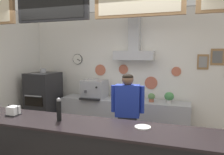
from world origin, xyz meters
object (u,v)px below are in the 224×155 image
object	(u,v)px
espresso_machine	(94,89)
condiment_plate	(143,127)
potted_rosemary	(169,97)
shop_worker	(127,116)
pizza_oven	(44,103)
napkin_holder	(13,111)
pepper_grinder	(59,109)
potted_oregano	(132,94)
potted_basil	(151,97)

from	to	relation	value
espresso_machine	condiment_plate	xyz separation A→B (m)	(1.56, -2.17, -0.03)
potted_rosemary	condiment_plate	distance (m)	2.16
shop_worker	pizza_oven	bearing A→B (deg)	-27.74
espresso_machine	shop_worker	bearing A→B (deg)	-44.18
espresso_machine	napkin_holder	distance (m)	2.24
potted_rosemary	condiment_plate	size ratio (longest dim) A/B	1.22
espresso_machine	pepper_grinder	distance (m)	2.31
potted_rosemary	napkin_holder	world-z (taller)	napkin_holder
condiment_plate	napkin_holder	world-z (taller)	napkin_holder
condiment_plate	pepper_grinder	bearing A→B (deg)	-175.16
espresso_machine	potted_oregano	size ratio (longest dim) A/B	2.45
shop_worker	pepper_grinder	size ratio (longest dim) A/B	5.26
pepper_grinder	napkin_holder	size ratio (longest dim) A/B	1.79
shop_worker	potted_rosemary	distance (m)	1.21
potted_rosemary	potted_oregano	size ratio (longest dim) A/B	1.01
shop_worker	pepper_grinder	xyz separation A→B (m)	(-0.57, -1.21, 0.35)
espresso_machine	potted_oregano	xyz separation A→B (m)	(0.88, 0.03, -0.07)
espresso_machine	napkin_holder	xyz separation A→B (m)	(-0.25, -2.23, 0.02)
condiment_plate	napkin_holder	bearing A→B (deg)	-177.98
pepper_grinder	condiment_plate	world-z (taller)	pepper_grinder
pizza_oven	potted_oregano	bearing A→B (deg)	8.14
espresso_machine	potted_oregano	bearing A→B (deg)	1.92
napkin_holder	potted_basil	bearing A→B (deg)	54.96
condiment_plate	pizza_oven	bearing A→B (deg)	145.36
shop_worker	potted_basil	xyz separation A→B (m)	(0.24, 1.04, 0.15)
potted_basil	pizza_oven	bearing A→B (deg)	-173.86
pizza_oven	condiment_plate	xyz separation A→B (m)	(2.75, -1.90, 0.33)
pizza_oven	pepper_grinder	size ratio (longest dim) A/B	5.22
pizza_oven	pepper_grinder	bearing A→B (deg)	-49.67
potted_basil	pepper_grinder	size ratio (longest dim) A/B	0.62
potted_basil	potted_oregano	world-z (taller)	potted_oregano
shop_worker	napkin_holder	distance (m)	1.80
potted_rosemary	pepper_grinder	bearing A→B (deg)	-117.61
pepper_grinder	napkin_holder	world-z (taller)	pepper_grinder
potted_basil	condiment_plate	bearing A→B (deg)	-83.49
shop_worker	potted_basil	world-z (taller)	shop_worker
pizza_oven	napkin_holder	size ratio (longest dim) A/B	9.33
espresso_machine	condiment_plate	bearing A→B (deg)	-54.27
potted_basil	espresso_machine	bearing A→B (deg)	-179.88
espresso_machine	pepper_grinder	xyz separation A→B (m)	(0.50, -2.26, 0.11)
potted_oregano	pepper_grinder	world-z (taller)	pepper_grinder
potted_basil	condiment_plate	world-z (taller)	potted_basil
espresso_machine	potted_oregano	world-z (taller)	espresso_machine
pepper_grinder	condiment_plate	bearing A→B (deg)	4.84
espresso_machine	potted_basil	size ratio (longest dim) A/B	3.00
pepper_grinder	napkin_holder	distance (m)	0.76
pepper_grinder	napkin_holder	bearing A→B (deg)	178.02
napkin_holder	potted_rosemary	bearing A→B (deg)	49.07
napkin_holder	pepper_grinder	bearing A→B (deg)	-1.98
shop_worker	potted_rosemary	world-z (taller)	shop_worker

